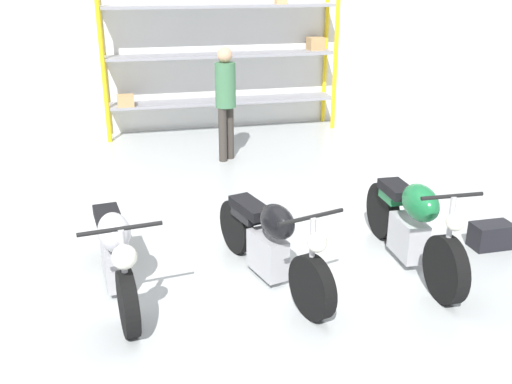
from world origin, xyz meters
name	(u,v)px	position (x,y,z in m)	size (l,w,h in m)	color
ground_plane	(265,269)	(0.00, 0.00, 0.00)	(30.00, 30.00, 0.00)	#B2B7B7
back_wall	(187,33)	(0.00, 5.86, 1.80)	(30.00, 0.08, 3.60)	white
shelving_rack	(224,55)	(0.62, 5.49, 1.43)	(4.31, 0.63, 2.81)	yellow
motorcycle_silver	(115,252)	(-1.46, -0.10, 0.43)	(0.67, 2.01, 0.96)	black
motorcycle_black	(270,242)	(-0.01, -0.21, 0.42)	(0.82, 1.99, 0.96)	black
motorcycle_green	(412,224)	(1.48, -0.24, 0.46)	(0.59, 2.04, 1.03)	black
person_browsing	(226,95)	(0.30, 3.70, 1.06)	(0.45, 0.45, 1.79)	#38332D
toolbox	(491,235)	(2.55, -0.08, 0.14)	(0.44, 0.26, 0.28)	black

